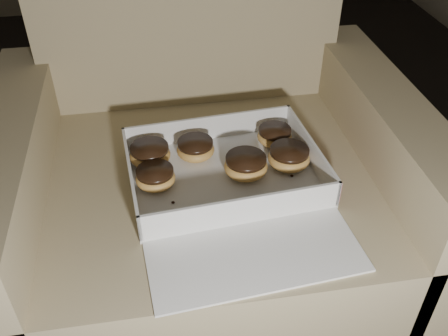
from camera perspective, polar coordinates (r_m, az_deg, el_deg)
name	(u,v)px	position (r m, az deg, el deg)	size (l,w,h in m)	color
armchair	(206,195)	(1.20, -2.04, -3.11)	(0.91, 0.77, 0.95)	#8D7C5A
bakery_box	(231,186)	(1.01, 0.75, -2.02)	(0.42, 0.48, 0.07)	white
donut_a	(150,154)	(1.08, -8.46, 1.59)	(0.09, 0.09, 0.04)	#CF9448
donut_b	(155,177)	(1.01, -7.85, -1.02)	(0.08, 0.08, 0.04)	#CF9448
donut_c	(195,149)	(1.08, -3.28, 2.23)	(0.08, 0.08, 0.04)	#CF9448
donut_d	(275,136)	(1.13, 5.81, 3.71)	(0.08, 0.08, 0.04)	#CF9448
donut_e	(289,157)	(1.06, 7.43, 1.27)	(0.09, 0.09, 0.04)	#CF9448
donut_f	(246,165)	(1.03, 2.51, 0.31)	(0.09, 0.09, 0.05)	#CF9448
crumb_a	(292,176)	(1.05, 7.76, -0.89)	(0.01, 0.01, 0.00)	black
crumb_b	(189,209)	(0.97, -4.05, -4.64)	(0.01, 0.01, 0.00)	black
crumb_c	(173,202)	(0.98, -5.85, -3.93)	(0.01, 0.01, 0.00)	black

